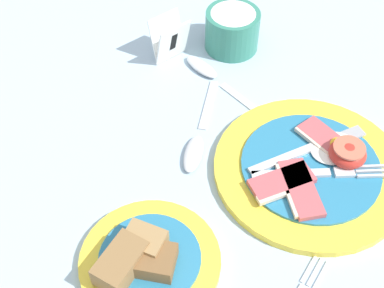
{
  "coord_description": "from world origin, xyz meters",
  "views": [
    {
      "loc": [
        -0.3,
        -0.35,
        0.59
      ],
      "look_at": [
        -0.07,
        0.08,
        0.02
      ],
      "focal_mm": 50.0,
      "sensor_mm": 36.0,
      "label": 1
    }
  ],
  "objects_px": {
    "teaspoon_near_cup": "(213,75)",
    "number_card": "(169,39)",
    "breakfast_plate": "(313,167)",
    "sugar_cup": "(232,29)",
    "teaspoon_by_saucer": "(197,140)",
    "bread_plate": "(146,259)"
  },
  "relations": [
    {
      "from": "teaspoon_near_cup",
      "to": "number_card",
      "type": "bearing_deg",
      "value": 12.65
    },
    {
      "from": "breakfast_plate",
      "to": "sugar_cup",
      "type": "height_order",
      "value": "sugar_cup"
    },
    {
      "from": "breakfast_plate",
      "to": "teaspoon_by_saucer",
      "type": "xyz_separation_m",
      "value": [
        -0.12,
        0.12,
        -0.01
      ]
    },
    {
      "from": "bread_plate",
      "to": "number_card",
      "type": "relative_size",
      "value": 2.36
    },
    {
      "from": "bread_plate",
      "to": "teaspoon_by_saucer",
      "type": "bearing_deg",
      "value": 44.31
    },
    {
      "from": "bread_plate",
      "to": "teaspoon_near_cup",
      "type": "xyz_separation_m",
      "value": [
        0.24,
        0.26,
        -0.01
      ]
    },
    {
      "from": "teaspoon_by_saucer",
      "to": "teaspoon_near_cup",
      "type": "distance_m",
      "value": 0.14
    },
    {
      "from": "sugar_cup",
      "to": "teaspoon_by_saucer",
      "type": "bearing_deg",
      "value": -133.42
    },
    {
      "from": "bread_plate",
      "to": "number_card",
      "type": "xyz_separation_m",
      "value": [
        0.2,
        0.34,
        0.02
      ]
    },
    {
      "from": "bread_plate",
      "to": "number_card",
      "type": "height_order",
      "value": "number_card"
    },
    {
      "from": "sugar_cup",
      "to": "teaspoon_near_cup",
      "type": "xyz_separation_m",
      "value": [
        -0.07,
        -0.06,
        -0.03
      ]
    },
    {
      "from": "number_card",
      "to": "teaspoon_by_saucer",
      "type": "xyz_separation_m",
      "value": [
        -0.05,
        -0.19,
        -0.03
      ]
    },
    {
      "from": "bread_plate",
      "to": "teaspoon_near_cup",
      "type": "relative_size",
      "value": 0.9
    },
    {
      "from": "breakfast_plate",
      "to": "teaspoon_near_cup",
      "type": "xyz_separation_m",
      "value": [
        -0.03,
        0.24,
        -0.01
      ]
    },
    {
      "from": "sugar_cup",
      "to": "teaspoon_near_cup",
      "type": "relative_size",
      "value": 0.48
    },
    {
      "from": "number_card",
      "to": "breakfast_plate",
      "type": "bearing_deg",
      "value": -88.98
    },
    {
      "from": "bread_plate",
      "to": "teaspoon_by_saucer",
      "type": "height_order",
      "value": "bread_plate"
    },
    {
      "from": "bread_plate",
      "to": "sugar_cup",
      "type": "height_order",
      "value": "sugar_cup"
    },
    {
      "from": "breakfast_plate",
      "to": "sugar_cup",
      "type": "relative_size",
      "value": 2.94
    },
    {
      "from": "teaspoon_by_saucer",
      "to": "number_card",
      "type": "bearing_deg",
      "value": -155.43
    },
    {
      "from": "sugar_cup",
      "to": "teaspoon_by_saucer",
      "type": "distance_m",
      "value": 0.23
    },
    {
      "from": "number_card",
      "to": "teaspoon_near_cup",
      "type": "height_order",
      "value": "number_card"
    }
  ]
}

